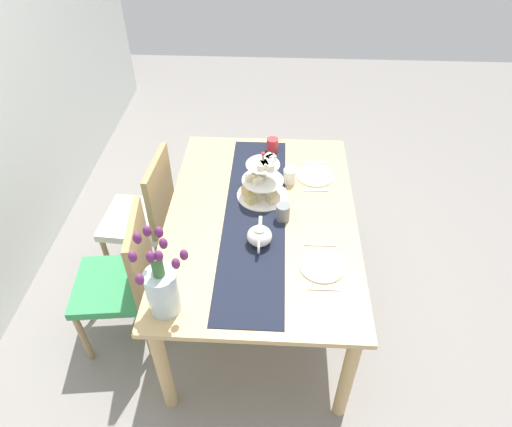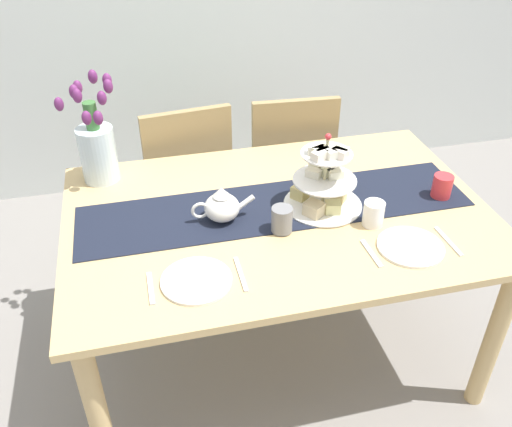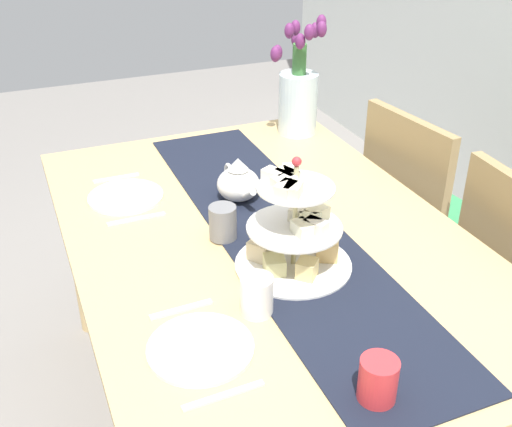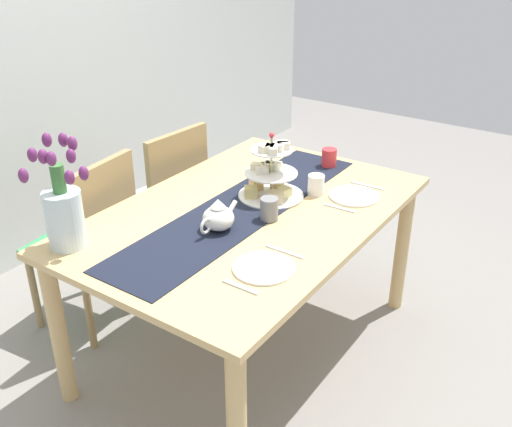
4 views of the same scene
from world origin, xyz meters
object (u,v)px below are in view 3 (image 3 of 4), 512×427
Objects in this scene: knife_left at (136,219)px; mug_white_text at (257,295)px; dinner_plate_left at (126,197)px; dining_table at (266,262)px; tulip_vase at (298,93)px; fork_left at (116,178)px; mug_orange at (378,380)px; chair_left at (422,215)px; tiered_cake_stand at (294,231)px; fork_right at (181,309)px; knife_right at (224,396)px; mug_grey at (223,222)px; dinner_plate_right at (200,348)px; teapot at (238,183)px.

knife_left is 1.79× the size of mug_white_text.
dinner_plate_left is 1.35× the size of knife_left.
tulip_vase is (-0.64, 0.41, 0.25)m from dining_table.
mug_orange is (1.15, 0.27, 0.04)m from fork_left.
chair_left is 0.94m from tiered_cake_stand.
fork_right is 0.29m from knife_right.
dining_table is at bearing -70.15° from chair_left.
mug_grey is 0.34m from mug_white_text.
fork_right is at bearing -146.35° from mug_orange.
tulip_vase is 2.59× the size of knife_right.
dinner_plate_right is 2.42× the size of mug_orange.
chair_left reaches higher than dinner_plate_left.
mug_white_text is (0.53, 0.16, 0.04)m from knife_left.
mug_white_text is (0.07, 0.16, 0.04)m from fork_right.
mug_orange is at bearing 6.22° from mug_grey.
tulip_vase is at bearing 139.90° from mug_grey.
mug_white_text reaches higher than knife_left.
fork_right is at bearing 0.00° from knife_left.
teapot is (0.06, -0.76, 0.31)m from chair_left.
tiered_cake_stand reaches higher than fork_left.
mug_white_text reaches higher than dining_table.
knife_right is 0.30m from mug_orange.
mug_grey is at bearing 160.27° from knife_right.
tulip_vase is at bearing 153.72° from tiered_cake_stand.
tiered_cake_stand is 0.91m from tulip_vase.
mug_white_text is (0.14, -0.16, -0.06)m from tiered_cake_stand.
tiered_cake_stand reaches higher than dining_table.
teapot is at bearing -85.73° from chair_left.
chair_left is 0.82m from teapot.
fork_left is 0.29m from knife_left.
fork_right is (0.24, -0.32, 0.10)m from dining_table.
mug_grey reaches higher than dining_table.
knife_left is 1.79× the size of mug_grey.
fork_right is at bearing -39.23° from tulip_vase.
knife_left is at bearing -162.56° from mug_orange.
dinner_plate_left is 2.42× the size of mug_grey.
dinner_plate_left is (-0.14, -0.32, -0.05)m from teapot.
mug_white_text is 1.00× the size of mug_orange.
fork_right is at bearing -34.80° from teapot.
tulip_vase is 2.59× the size of knife_left.
tulip_vase is (-0.37, -0.35, 0.40)m from chair_left.
tulip_vase is at bearing 147.85° from dining_table.
knife_left is at bearing -124.06° from dining_table.
teapot is 1.04× the size of dinner_plate_left.
tulip_vase is at bearing 136.59° from teapot.
tulip_vase is (-0.82, 0.40, 0.05)m from tiered_cake_stand.
dinner_plate_right is 1.35× the size of knife_right.
tulip_vase is at bearing 100.95° from fork_left.
knife_right is at bearing 0.00° from dinner_plate_left.
chair_left reaches higher than mug_grey.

